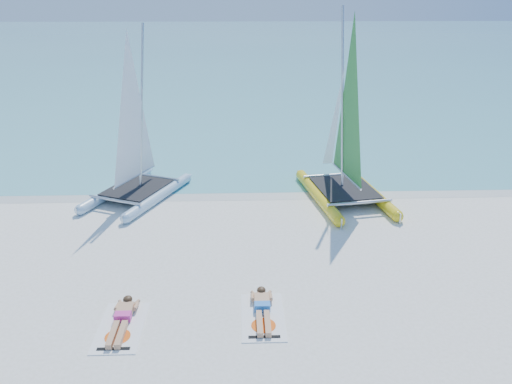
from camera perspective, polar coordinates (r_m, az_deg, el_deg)
ground at (r=13.71m, az=-1.51°, el=-8.81°), size 140.00×140.00×0.00m
sea at (r=75.11m, az=-1.99°, el=16.58°), size 140.00×115.00×0.01m
wet_sand_strip at (r=18.65m, az=-1.67°, el=-0.13°), size 140.00×1.40×0.01m
catamaran_blue at (r=18.25m, az=-13.70°, el=4.93°), size 3.81×5.05×6.23m
catamaran_yellow at (r=18.21m, az=9.90°, el=6.13°), size 3.16×5.48×6.81m
towel_a at (r=11.98m, az=-15.17°, el=-14.67°), size 1.00×1.85×0.02m
sunbather_a at (r=12.07m, az=-15.02°, el=-13.72°), size 0.37×1.73×0.26m
towel_b at (r=11.91m, az=0.78°, el=-14.05°), size 1.00×1.85×0.02m
sunbather_b at (r=12.00m, az=0.74°, el=-13.09°), size 0.37×1.73×0.26m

